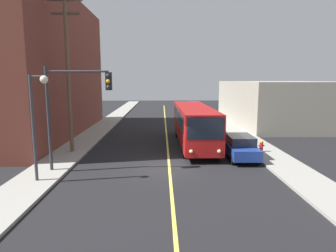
# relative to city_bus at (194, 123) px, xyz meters

# --- Properties ---
(ground_plane) EXTENTS (120.00, 120.00, 0.00)m
(ground_plane) POSITION_rel_city_bus_xyz_m (-2.20, -6.42, -1.82)
(ground_plane) COLOR black
(sidewalk_left) EXTENTS (2.50, 90.00, 0.15)m
(sidewalk_left) POSITION_rel_city_bus_xyz_m (-9.45, 3.58, -1.74)
(sidewalk_left) COLOR gray
(sidewalk_left) RESTS_ON ground
(sidewalk_right) EXTENTS (2.50, 90.00, 0.15)m
(sidewalk_right) POSITION_rel_city_bus_xyz_m (5.05, 3.58, -1.74)
(sidewalk_right) COLOR gray
(sidewalk_right) RESTS_ON ground
(lane_stripe_center) EXTENTS (0.16, 60.00, 0.01)m
(lane_stripe_center) POSITION_rel_city_bus_xyz_m (-2.20, 8.58, -1.81)
(lane_stripe_center) COLOR #D8CC4C
(lane_stripe_center) RESTS_ON ground
(building_left_brick) EXTENTS (10.00, 22.00, 13.07)m
(building_left_brick) POSITION_rel_city_bus_xyz_m (-15.69, 4.90, 4.71)
(building_left_brick) COLOR brown
(building_left_brick) RESTS_ON ground
(building_right_warehouse) EXTENTS (12.00, 19.02, 5.17)m
(building_right_warehouse) POSITION_rel_city_bus_xyz_m (12.29, 12.65, 0.77)
(building_right_warehouse) COLOR gray
(building_right_warehouse) RESTS_ON ground
(city_bus) EXTENTS (2.72, 12.19, 3.20)m
(city_bus) POSITION_rel_city_bus_xyz_m (0.00, 0.00, 0.00)
(city_bus) COLOR maroon
(city_bus) RESTS_ON ground
(parked_car_blue) EXTENTS (1.86, 4.42, 1.62)m
(parked_car_blue) POSITION_rel_city_bus_xyz_m (2.71, -4.42, -0.98)
(parked_car_blue) COLOR navy
(parked_car_blue) RESTS_ON ground
(utility_pole_near) EXTENTS (2.40, 0.28, 11.27)m
(utility_pole_near) POSITION_rel_city_bus_xyz_m (-9.32, -2.62, 4.49)
(utility_pole_near) COLOR brown
(utility_pole_near) RESTS_ON sidewalk_left
(traffic_signal_left_corner) EXTENTS (3.75, 0.48, 6.00)m
(traffic_signal_left_corner) POSITION_rel_city_bus_xyz_m (-7.61, -7.24, 2.49)
(traffic_signal_left_corner) COLOR #2D2D33
(traffic_signal_left_corner) RESTS_ON sidewalk_left
(street_lamp_left) EXTENTS (0.98, 0.40, 5.50)m
(street_lamp_left) POSITION_rel_city_bus_xyz_m (-9.03, -9.08, 1.92)
(street_lamp_left) COLOR #38383D
(street_lamp_left) RESTS_ON sidewalk_left
(fire_hydrant) EXTENTS (0.44, 0.26, 0.84)m
(fire_hydrant) POSITION_rel_city_bus_xyz_m (4.65, -3.10, -1.23)
(fire_hydrant) COLOR red
(fire_hydrant) RESTS_ON sidewalk_right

